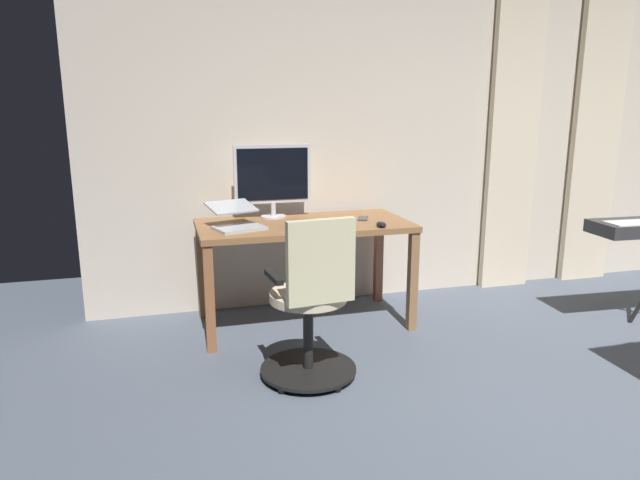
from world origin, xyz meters
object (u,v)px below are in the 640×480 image
(computer_monitor, at_px, (273,176))
(office_chair, at_px, (312,307))
(computer_keyboard, at_px, (322,222))
(laptop, at_px, (236,220))
(cell_phone_by_monitor, at_px, (363,218))
(desk, at_px, (304,235))
(computer_mouse, at_px, (381,224))

(computer_monitor, bearing_deg, office_chair, 89.62)
(computer_keyboard, height_order, laptop, laptop)
(computer_keyboard, relative_size, cell_phone_by_monitor, 2.81)
(office_chair, distance_m, cell_phone_by_monitor, 1.11)
(computer_keyboard, bearing_deg, laptop, -0.92)
(desk, xyz_separation_m, computer_monitor, (0.17, -0.24, 0.39))
(desk, xyz_separation_m, computer_mouse, (-0.46, 0.29, 0.11))
(computer_keyboard, height_order, computer_mouse, computer_mouse)
(computer_mouse, bearing_deg, computer_keyboard, -31.35)
(computer_monitor, bearing_deg, computer_keyboard, 131.09)
(laptop, bearing_deg, office_chair, 93.32)
(desk, distance_m, computer_keyboard, 0.17)
(desk, height_order, office_chair, office_chair)
(office_chair, xyz_separation_m, computer_keyboard, (-0.29, -0.80, 0.31))
(computer_mouse, height_order, cell_phone_by_monitor, computer_mouse)
(laptop, bearing_deg, computer_mouse, 149.37)
(computer_monitor, xyz_separation_m, computer_mouse, (-0.63, 0.53, -0.28))
(office_chair, distance_m, laptop, 0.93)
(desk, height_order, cell_phone_by_monitor, cell_phone_by_monitor)
(desk, bearing_deg, laptop, 7.79)
(office_chair, distance_m, computer_keyboard, 0.90)
(laptop, relative_size, computer_mouse, 4.22)
(desk, bearing_deg, computer_monitor, -55.84)
(office_chair, height_order, computer_monitor, computer_monitor)
(desk, relative_size, computer_mouse, 14.64)
(cell_phone_by_monitor, bearing_deg, computer_mouse, 117.87)
(desk, distance_m, office_chair, 0.91)
(computer_mouse, bearing_deg, desk, -31.90)
(computer_monitor, distance_m, computer_mouse, 0.87)
(office_chair, height_order, computer_keyboard, office_chair)
(computer_mouse, relative_size, cell_phone_by_monitor, 0.69)
(computer_monitor, xyz_separation_m, computer_keyboard, (-0.28, 0.32, -0.29))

